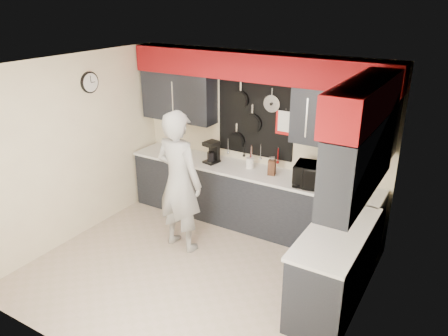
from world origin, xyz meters
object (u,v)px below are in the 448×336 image
Objects in this scene: knife_block at (272,167)px; utensil_crock at (250,163)px; coffee_maker at (212,151)px; person at (179,182)px; microwave at (316,176)px.

utensil_crock is (-0.39, 0.08, -0.03)m from knife_block.
utensil_crock is at bearing 157.81° from knife_block.
knife_block is 0.40m from utensil_crock.
coffee_maker is at bearing -172.16° from utensil_crock.
coffee_maker is 0.17× the size of person.
knife_block is 1.00m from coffee_maker.
microwave reaches higher than utensil_crock.
microwave is 1.84m from person.
person is (-0.90, -1.01, -0.05)m from knife_block.
person is at bearing -157.46° from microwave.
person is (-1.58, -0.93, -0.09)m from microwave.
microwave is 2.54× the size of knife_block.
coffee_maker reaches higher than microwave.
coffee_maker is 1.01m from person.
person is (0.10, -1.00, -0.11)m from coffee_maker.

